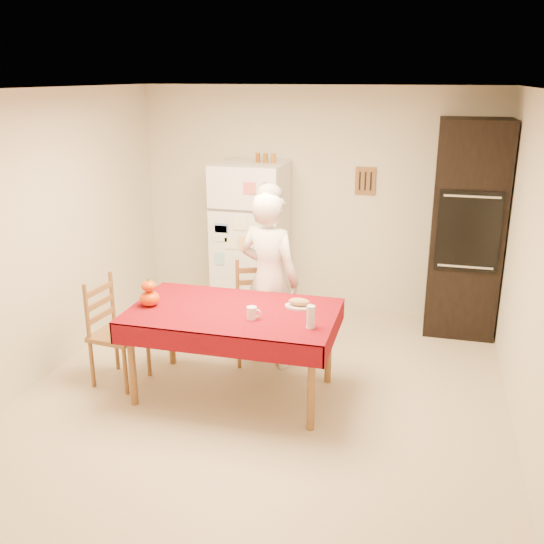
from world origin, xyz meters
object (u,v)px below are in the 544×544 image
(dining_table, at_px, (233,318))
(chair_left, at_px, (112,327))
(wine_glass, at_px, (311,317))
(pumpkin_lower, at_px, (150,298))
(refrigerator, at_px, (251,240))
(bread_plate, at_px, (299,306))
(chair_far, at_px, (257,307))
(oven_cabinet, at_px, (467,229))
(coffee_mug, at_px, (252,313))
(seated_woman, at_px, (269,280))

(dining_table, xyz_separation_m, chair_left, (-1.10, -0.05, -0.18))
(dining_table, height_order, wine_glass, wine_glass)
(chair_left, height_order, pumpkin_lower, chair_left)
(refrigerator, distance_m, bread_plate, 1.90)
(chair_far, height_order, bread_plate, chair_far)
(oven_cabinet, relative_size, chair_left, 2.32)
(dining_table, bearing_deg, chair_left, -177.55)
(dining_table, height_order, coffee_mug, coffee_mug)
(dining_table, xyz_separation_m, chair_far, (-0.01, 0.74, -0.18))
(oven_cabinet, distance_m, chair_far, 2.30)
(chair_far, bearing_deg, pumpkin_lower, -149.40)
(oven_cabinet, bearing_deg, wine_glass, -119.67)
(chair_far, bearing_deg, dining_table, -108.44)
(seated_woman, bearing_deg, dining_table, 95.78)
(oven_cabinet, relative_size, chair_far, 2.32)
(refrigerator, bearing_deg, chair_left, -110.18)
(chair_far, relative_size, bread_plate, 3.96)
(dining_table, height_order, seated_woman, seated_woman)
(oven_cabinet, xyz_separation_m, coffee_mug, (-1.68, -2.05, -0.29))
(refrigerator, distance_m, pumpkin_lower, 1.96)
(chair_far, xyz_separation_m, bread_plate, (0.52, -0.54, 0.26))
(chair_left, height_order, bread_plate, chair_left)
(dining_table, height_order, chair_left, chair_left)
(chair_left, relative_size, seated_woman, 0.58)
(refrigerator, distance_m, chair_left, 2.06)
(dining_table, xyz_separation_m, bread_plate, (0.51, 0.19, 0.08))
(refrigerator, distance_m, dining_table, 1.91)
(pumpkin_lower, distance_m, wine_glass, 1.40)
(coffee_mug, xyz_separation_m, bread_plate, (0.31, 0.33, -0.04))
(chair_left, xyz_separation_m, pumpkin_lower, (0.39, -0.03, 0.32))
(chair_far, xyz_separation_m, coffee_mug, (0.21, -0.88, 0.30))
(oven_cabinet, xyz_separation_m, chair_left, (-2.98, -1.95, -0.59))
(oven_cabinet, distance_m, pumpkin_lower, 3.27)
(pumpkin_lower, bearing_deg, seated_woman, 40.68)
(chair_left, relative_size, coffee_mug, 9.50)
(bread_plate, bearing_deg, seated_woman, 129.73)
(oven_cabinet, bearing_deg, bread_plate, -128.64)
(chair_far, bearing_deg, refrigerator, 90.23)
(dining_table, relative_size, chair_left, 1.79)
(coffee_mug, distance_m, pumpkin_lower, 0.91)
(oven_cabinet, bearing_deg, seated_woman, -144.13)
(oven_cabinet, relative_size, dining_table, 1.29)
(coffee_mug, height_order, bread_plate, coffee_mug)
(chair_left, relative_size, pumpkin_lower, 5.62)
(dining_table, distance_m, seated_woman, 0.67)
(refrigerator, distance_m, coffee_mug, 2.09)
(refrigerator, xyz_separation_m, chair_left, (-0.70, -1.91, -0.34))
(bread_plate, bearing_deg, wine_glass, -66.03)
(oven_cabinet, xyz_separation_m, pumpkin_lower, (-2.59, -1.99, -0.28))
(coffee_mug, relative_size, wine_glass, 0.57)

